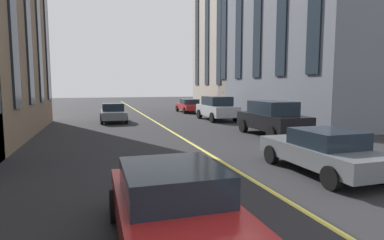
{
  "coord_description": "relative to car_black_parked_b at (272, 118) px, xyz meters",
  "views": [
    {
      "loc": [
        2.44,
        4.2,
        2.68
      ],
      "look_at": [
        13.28,
        0.88,
        1.45
      ],
      "focal_mm": 29.13,
      "sensor_mm": 36.0,
      "label": 1
    }
  ],
  "objects": [
    {
      "name": "car_black_parked_b",
      "position": [
        0.0,
        0.0,
        0.0
      ],
      "size": [
        4.7,
        2.14,
        1.88
      ],
      "color": "black",
      "rests_on": "ground_plane"
    },
    {
      "name": "car_red_trailing",
      "position": [
        15.96,
        -0.0,
        -0.27
      ],
      "size": [
        4.4,
        1.95,
        1.37
      ],
      "color": "#B21E1E",
      "rests_on": "ground_plane"
    },
    {
      "name": "car_grey_near",
      "position": [
        -6.99,
        2.49,
        -0.27
      ],
      "size": [
        4.4,
        1.95,
        1.37
      ],
      "color": "slate",
      "rests_on": "ground_plane"
    },
    {
      "name": "car_silver_mid",
      "position": [
        8.16,
        0.0,
        0.0
      ],
      "size": [
        4.7,
        2.14,
        1.88
      ],
      "color": "#B7BABF",
      "rests_on": "ground_plane"
    },
    {
      "name": "car_grey_far",
      "position": [
        9.18,
        7.95,
        -0.27
      ],
      "size": [
        3.9,
        1.89,
        1.4
      ],
      "color": "slate",
      "rests_on": "ground_plane"
    },
    {
      "name": "building_right_near",
      "position": [
        17.67,
        -9.02,
        9.26
      ],
      "size": [
        10.52,
        12.97,
        20.45
      ],
      "color": "#A89E8E",
      "rests_on": "ground_plane"
    },
    {
      "name": "car_red_parked_a",
      "position": [
        -10.09,
        7.94,
        -0.27
      ],
      "size": [
        4.4,
        1.95,
        1.37
      ],
      "color": "#B21E1E",
      "rests_on": "ground_plane"
    },
    {
      "name": "lane_centre_line",
      "position": [
        2.74,
        4.9,
        -0.96
      ],
      "size": [
        80.0,
        0.16,
        0.01
      ],
      "color": "#D8C64C",
      "rests_on": "ground_plane"
    }
  ]
}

